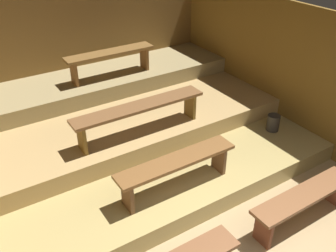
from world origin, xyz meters
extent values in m
cube|color=#A2875D|center=(0.00, 2.69, -0.04)|extent=(5.79, 6.17, 0.08)
cube|color=brown|center=(0.00, 5.40, 1.12)|extent=(5.79, 0.06, 2.23)
cube|color=brown|center=(2.53, 2.69, 1.12)|extent=(0.06, 6.17, 2.23)
cube|color=tan|center=(0.00, 3.41, 0.14)|extent=(4.99, 3.92, 0.28)
cube|color=tan|center=(0.00, 4.01, 0.42)|extent=(4.99, 2.72, 0.28)
cube|color=#968357|center=(0.00, 4.77, 0.70)|extent=(4.99, 1.21, 0.28)
cube|color=brown|center=(0.99, 0.82, 0.44)|extent=(1.57, 0.32, 0.05)
cube|color=brown|center=(0.33, 0.82, 0.21)|extent=(0.05, 0.26, 0.42)
cube|color=brown|center=(1.65, 0.82, 0.21)|extent=(0.05, 0.26, 0.42)
cube|color=brown|center=(-0.16, 1.94, 0.72)|extent=(1.67, 0.32, 0.05)
cube|color=brown|center=(-0.88, 1.94, 0.49)|extent=(0.05, 0.26, 0.42)
cube|color=brown|center=(0.55, 1.94, 0.49)|extent=(0.05, 0.26, 0.42)
cube|color=brown|center=(-0.10, 3.02, 1.00)|extent=(2.06, 0.32, 0.05)
cube|color=brown|center=(-1.00, 3.02, 0.77)|extent=(0.05, 0.26, 0.42)
cube|color=brown|center=(0.81, 3.02, 0.77)|extent=(0.05, 0.26, 0.42)
cube|color=brown|center=(0.19, 4.59, 1.28)|extent=(1.61, 0.32, 0.05)
cube|color=brown|center=(-0.49, 4.59, 1.05)|extent=(0.05, 0.26, 0.42)
cube|color=brown|center=(0.88, 4.59, 1.05)|extent=(0.05, 0.26, 0.42)
cylinder|color=#332D28|center=(2.00, 2.30, 0.42)|extent=(0.21, 0.21, 0.27)
camera|label=1|loc=(-2.30, -1.19, 3.52)|focal=39.55mm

